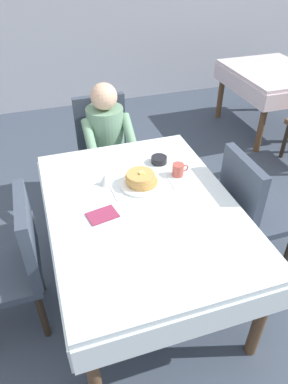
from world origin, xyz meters
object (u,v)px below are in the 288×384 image
Objects in this scene: chair_diner at (104,143)px; syrup_pitcher at (105,179)px; breakfast_stack at (141,178)px; dining_table_main at (143,217)px; bowl_butter at (159,160)px; chair_left_side at (16,259)px; chair_right_side at (250,207)px; cup_coffee at (178,170)px; diner_person at (107,137)px; spoon_near_edge at (156,220)px; fork_left_of_plate at (114,192)px; plate_breakfast at (142,184)px; background_table_far at (272,80)px; knife_right_of_plate at (170,181)px.

chair_diner is 11.62× the size of syrup_pitcher.
breakfast_stack is 0.23m from syrup_pitcher.
bowl_butter is at bearing 58.56° from dining_table_main.
chair_diner is 1.00× the size of chair_left_side.
cup_coffee is (-0.45, 0.23, 0.25)m from chair_right_side.
chair_right_side reaches higher than bowl_butter.
spoon_near_edge is at bearing 90.55° from diner_person.
dining_table_main is at bearing 89.03° from diner_person.
breakfast_stack is 1.14× the size of fork_left_of_plate.
chair_right_side reaches higher than plate_breakfast.
fork_left_of_plate is at bearing -172.77° from breakfast_stack.
background_table_far is at bearing 38.25° from plate_breakfast.
bowl_butter reaches higher than knife_right_of_plate.
plate_breakfast is at bearing -51.51° from breakfast_stack.
chair_diner is at bearing 89.16° from dining_table_main.
chair_right_side is 4.52× the size of breakfast_stack.
background_table_far is (1.41, 1.87, 0.09)m from chair_right_side.
chair_diner is at bearing -11.58° from fork_left_of_plate.
bowl_butter reaches higher than background_table_far.
chair_diner is at bearing -147.22° from chair_right_side.
chair_left_side is 0.89m from breakfast_stack.
plate_breakfast is at bearing -20.66° from syrup_pitcher.
fork_left_of_plate is at bearing 92.04° from knife_right_of_plate.
knife_right_of_plate and spoon_near_edge have the same top height.
plate_breakfast is 2.70m from background_table_far.
chair_right_side is 8.23× the size of cup_coffee.
background_table_far is at bearing 41.44° from cup_coffee.
dining_table_main is 13.85× the size of bowl_butter.
chair_left_side is 0.83× the size of background_table_far.
breakfast_stack is 0.19m from fork_left_of_plate.
dining_table_main is 2.87m from background_table_far.
knife_right_of_plate is at bearing 103.01° from chair_diner.
spoon_near_edge is (-0.03, -0.35, -0.01)m from plate_breakfast.
chair_left_side is at bearing -147.64° from background_table_far.
cup_coffee is (1.09, 0.23, 0.25)m from chair_left_side.
syrup_pitcher reaches higher than plate_breakfast.
bowl_butter is (-0.52, 0.42, 0.23)m from chair_right_side.
knife_right_of_plate is at bearing -138.77° from background_table_far.
bowl_butter is at bearing 72.02° from spoon_near_edge.
spoon_near_edge is 0.13× the size of background_table_far.
bowl_butter is 1.37× the size of syrup_pitcher.
diner_person reaches higher than breakfast_stack.
syrup_pitcher is 2.83m from background_table_far.
chair_right_side reaches higher than breakfast_stack.
diner_person reaches higher than dining_table_main.
bowl_butter is at bearing -128.80° from chair_right_side.
diner_person is 0.87m from knife_right_of_plate.
spoon_near_edge is (-0.29, -0.38, -0.04)m from cup_coffee.
plate_breakfast is at bearing 92.77° from diner_person.
chair_left_side is at bearing -166.66° from plate_breakfast.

